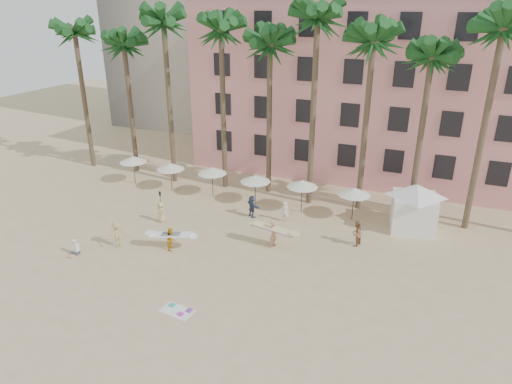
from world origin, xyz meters
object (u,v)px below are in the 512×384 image
Objects in this scene: pink_hotel at (387,87)px; carrier_white at (171,238)px; cabana at (415,203)px; carrier_yellow at (274,232)px.

pink_hotel is 25.85m from carrier_white.
cabana reaches higher than carrier_white.
pink_hotel is at bearing 108.23° from cabana.
pink_hotel is 21.20m from carrier_yellow.
pink_hotel reaches higher than carrier_white.
cabana is at bearing -71.77° from pink_hotel.
carrier_yellow reaches higher than carrier_white.
carrier_yellow is at bearing -101.86° from pink_hotel.
carrier_yellow is 6.90m from carrier_white.
pink_hotel is at bearing 78.14° from carrier_yellow.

